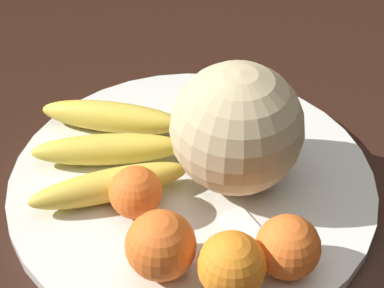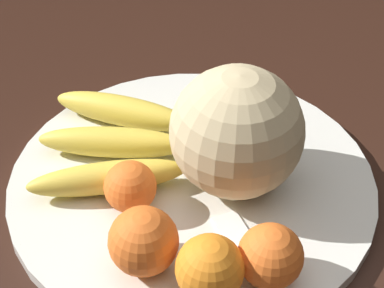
{
  "view_description": "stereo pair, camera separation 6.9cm",
  "coord_description": "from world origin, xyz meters",
  "px_view_note": "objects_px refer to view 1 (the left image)",
  "views": [
    {
      "loc": [
        0.51,
        -0.03,
        1.26
      ],
      "look_at": [
        -0.02,
        -0.02,
        0.81
      ],
      "focal_mm": 60.0,
      "sensor_mm": 36.0,
      "label": 1
    },
    {
      "loc": [
        0.5,
        0.04,
        1.26
      ],
      "look_at": [
        -0.02,
        -0.02,
        0.81
      ],
      "focal_mm": 60.0,
      "sensor_mm": 36.0,
      "label": 2
    }
  ],
  "objects_px": {
    "melon": "(237,128)",
    "orange_mid_center": "(288,247)",
    "orange_front_left": "(232,265)",
    "orange_front_right": "(136,192)",
    "banana_bunch": "(113,148)",
    "fruit_bowl": "(192,182)",
    "kitchen_table": "(207,254)",
    "orange_back_left": "(161,245)",
    "produce_tag": "(254,239)"
  },
  "relations": [
    {
      "from": "melon",
      "to": "orange_mid_center",
      "type": "height_order",
      "value": "melon"
    },
    {
      "from": "orange_front_left",
      "to": "orange_front_right",
      "type": "relative_size",
      "value": 1.15
    },
    {
      "from": "banana_bunch",
      "to": "orange_mid_center",
      "type": "bearing_deg",
      "value": 135.35
    },
    {
      "from": "fruit_bowl",
      "to": "kitchen_table",
      "type": "bearing_deg",
      "value": 47.61
    },
    {
      "from": "kitchen_table",
      "to": "orange_mid_center",
      "type": "bearing_deg",
      "value": 31.15
    },
    {
      "from": "melon",
      "to": "banana_bunch",
      "type": "height_order",
      "value": "melon"
    },
    {
      "from": "kitchen_table",
      "to": "fruit_bowl",
      "type": "distance_m",
      "value": 0.11
    },
    {
      "from": "kitchen_table",
      "to": "orange_mid_center",
      "type": "xyz_separation_m",
      "value": [
        0.11,
        0.07,
        0.15
      ]
    },
    {
      "from": "fruit_bowl",
      "to": "orange_back_left",
      "type": "xyz_separation_m",
      "value": [
        0.13,
        -0.03,
        0.04
      ]
    },
    {
      "from": "banana_bunch",
      "to": "produce_tag",
      "type": "distance_m",
      "value": 0.2
    },
    {
      "from": "orange_front_right",
      "to": "orange_mid_center",
      "type": "distance_m",
      "value": 0.17
    },
    {
      "from": "kitchen_table",
      "to": "melon",
      "type": "distance_m",
      "value": 0.19
    },
    {
      "from": "orange_front_left",
      "to": "produce_tag",
      "type": "bearing_deg",
      "value": 153.6
    },
    {
      "from": "orange_mid_center",
      "to": "produce_tag",
      "type": "height_order",
      "value": "orange_mid_center"
    },
    {
      "from": "fruit_bowl",
      "to": "banana_bunch",
      "type": "xyz_separation_m",
      "value": [
        -0.03,
        -0.09,
        0.03
      ]
    },
    {
      "from": "banana_bunch",
      "to": "orange_front_right",
      "type": "relative_size",
      "value": 3.48
    },
    {
      "from": "banana_bunch",
      "to": "produce_tag",
      "type": "relative_size",
      "value": 2.12
    },
    {
      "from": "produce_tag",
      "to": "orange_front_right",
      "type": "bearing_deg",
      "value": -138.59
    },
    {
      "from": "melon",
      "to": "orange_front_left",
      "type": "relative_size",
      "value": 2.21
    },
    {
      "from": "kitchen_table",
      "to": "orange_front_left",
      "type": "distance_m",
      "value": 0.2
    },
    {
      "from": "orange_front_left",
      "to": "orange_back_left",
      "type": "bearing_deg",
      "value": -110.44
    },
    {
      "from": "fruit_bowl",
      "to": "orange_front_left",
      "type": "relative_size",
      "value": 6.37
    },
    {
      "from": "kitchen_table",
      "to": "banana_bunch",
      "type": "xyz_separation_m",
      "value": [
        -0.05,
        -0.11,
        0.13
      ]
    },
    {
      "from": "orange_front_left",
      "to": "orange_back_left",
      "type": "xyz_separation_m",
      "value": [
        -0.02,
        -0.07,
        0.0
      ]
    },
    {
      "from": "fruit_bowl",
      "to": "melon",
      "type": "height_order",
      "value": "melon"
    },
    {
      "from": "melon",
      "to": "orange_front_right",
      "type": "xyz_separation_m",
      "value": [
        0.05,
        -0.11,
        -0.04
      ]
    },
    {
      "from": "fruit_bowl",
      "to": "orange_front_left",
      "type": "xyz_separation_m",
      "value": [
        0.15,
        0.03,
        0.04
      ]
    },
    {
      "from": "orange_front_right",
      "to": "orange_back_left",
      "type": "relative_size",
      "value": 0.82
    },
    {
      "from": "kitchen_table",
      "to": "orange_mid_center",
      "type": "distance_m",
      "value": 0.2
    },
    {
      "from": "banana_bunch",
      "to": "orange_mid_center",
      "type": "distance_m",
      "value": 0.24
    },
    {
      "from": "banana_bunch",
      "to": "orange_back_left",
      "type": "distance_m",
      "value": 0.17
    },
    {
      "from": "kitchen_table",
      "to": "produce_tag",
      "type": "xyz_separation_m",
      "value": [
        0.08,
        0.04,
        0.12
      ]
    },
    {
      "from": "kitchen_table",
      "to": "fruit_bowl",
      "type": "relative_size",
      "value": 3.4
    },
    {
      "from": "orange_front_left",
      "to": "orange_mid_center",
      "type": "bearing_deg",
      "value": 110.65
    },
    {
      "from": "orange_back_left",
      "to": "fruit_bowl",
      "type": "bearing_deg",
      "value": 165.29
    },
    {
      "from": "orange_front_right",
      "to": "orange_mid_center",
      "type": "height_order",
      "value": "orange_mid_center"
    },
    {
      "from": "orange_back_left",
      "to": "orange_mid_center",
      "type": "bearing_deg",
      "value": 88.29
    },
    {
      "from": "kitchen_table",
      "to": "orange_front_right",
      "type": "xyz_separation_m",
      "value": [
        0.03,
        -0.08,
        0.14
      ]
    },
    {
      "from": "kitchen_table",
      "to": "orange_front_right",
      "type": "bearing_deg",
      "value": -66.38
    },
    {
      "from": "melon",
      "to": "produce_tag",
      "type": "relative_size",
      "value": 1.55
    },
    {
      "from": "fruit_bowl",
      "to": "banana_bunch",
      "type": "bearing_deg",
      "value": -109.12
    },
    {
      "from": "orange_front_right",
      "to": "melon",
      "type": "bearing_deg",
      "value": 114.46
    },
    {
      "from": "orange_front_right",
      "to": "orange_mid_center",
      "type": "xyz_separation_m",
      "value": [
        0.08,
        0.15,
        0.0
      ]
    },
    {
      "from": "fruit_bowl",
      "to": "orange_front_left",
      "type": "distance_m",
      "value": 0.16
    },
    {
      "from": "banana_bunch",
      "to": "kitchen_table",
      "type": "bearing_deg",
      "value": 154.14
    },
    {
      "from": "orange_front_right",
      "to": "orange_back_left",
      "type": "xyz_separation_m",
      "value": [
        0.08,
        0.03,
        0.01
      ]
    },
    {
      "from": "orange_back_left",
      "to": "produce_tag",
      "type": "relative_size",
      "value": 0.74
    },
    {
      "from": "orange_mid_center",
      "to": "produce_tag",
      "type": "relative_size",
      "value": 0.68
    },
    {
      "from": "banana_bunch",
      "to": "fruit_bowl",
      "type": "bearing_deg",
      "value": 158.72
    },
    {
      "from": "melon",
      "to": "orange_back_left",
      "type": "relative_size",
      "value": 2.1
    }
  ]
}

